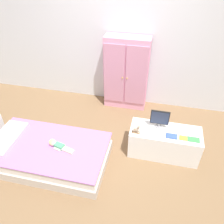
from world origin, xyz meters
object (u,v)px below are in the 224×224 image
doll (57,145)px  rocking_horse_toy (137,129)px  bed (49,153)px  book_yellow (184,138)px  tv_stand (164,142)px  tv_monitor (160,118)px  wardrobe (126,74)px  book_green (193,140)px  book_blue (172,136)px

doll → rocking_horse_toy: rocking_horse_toy is taller
bed → book_yellow: size_ratio=14.26×
tv_stand → book_yellow: (0.23, -0.09, 0.22)m
tv_monitor → bed: bearing=-158.1°
tv_stand → rocking_horse_toy: size_ratio=7.42×
wardrobe → tv_stand: wardrobe is taller
bed → tv_stand: 1.65m
tv_monitor → book_yellow: (0.35, -0.17, -0.15)m
doll → book_yellow: (1.67, 0.40, 0.10)m
book_yellow → wardrobe: bearing=129.9°
rocking_horse_toy → book_green: rocking_horse_toy is taller
tv_monitor → wardrobe: bearing=122.3°
bed → book_blue: book_blue is taller
rocking_horse_toy → tv_stand: bearing=17.1°
bed → tv_monitor: size_ratio=5.90×
bed → doll: size_ratio=4.19×
rocking_horse_toy → book_blue: size_ratio=0.90×
tv_stand → book_blue: bearing=-51.8°
bed → wardrobe: wardrobe is taller
wardrobe → book_yellow: 1.57m
book_blue → book_yellow: bearing=0.0°
doll → book_blue: (1.51, 0.40, 0.10)m
doll → tv_stand: bearing=19.1°
bed → book_blue: size_ratio=10.95×
wardrobe → doll: bearing=-112.7°
bed → book_green: book_green is taller
tv_monitor → book_yellow: size_ratio=2.41×
doll → book_yellow: 1.72m
tv_monitor → book_yellow: bearing=-25.5°
tv_stand → rocking_horse_toy: (-0.40, -0.12, 0.28)m
book_blue → book_yellow: size_ratio=1.30×
doll → tv_monitor: size_ratio=1.41×
book_green → tv_stand: bearing=165.4°
tv_monitor → book_blue: (0.19, -0.17, -0.15)m
tv_stand → book_blue: 0.25m
rocking_horse_toy → book_yellow: bearing=2.5°
tv_monitor → book_blue: 0.29m
bed → tv_monitor: bearing=21.9°
bed → tv_stand: tv_stand is taller
book_blue → rocking_horse_toy: bearing=-176.6°
tv_stand → rocking_horse_toy: 0.50m
tv_stand → rocking_horse_toy: bearing=-162.9°
tv_stand → bed: bearing=-161.8°
doll → tv_stand: tv_stand is taller
tv_monitor → book_yellow: tv_monitor is taller
wardrobe → book_green: size_ratio=8.30×
bed → tv_stand: (1.57, 0.51, 0.07)m
book_green → rocking_horse_toy: bearing=-177.9°
book_yellow → book_green: same height
doll → book_green: book_green is taller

